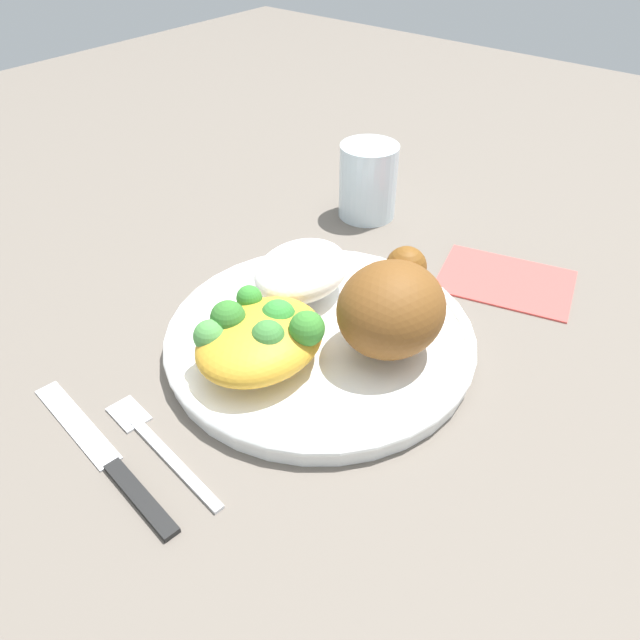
{
  "coord_description": "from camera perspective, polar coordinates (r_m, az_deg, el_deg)",
  "views": [
    {
      "loc": [
        -0.32,
        -0.26,
        0.35
      ],
      "look_at": [
        0.0,
        0.0,
        0.03
      ],
      "focal_mm": 34.18,
      "sensor_mm": 36.0,
      "label": 1
    }
  ],
  "objects": [
    {
      "name": "ground_plane",
      "position": [
        0.54,
        -0.0,
        -2.49
      ],
      "size": [
        2.0,
        2.0,
        0.0
      ],
      "primitive_type": "plane",
      "color": "#675E55"
    },
    {
      "name": "rice_pile",
      "position": [
        0.56,
        -1.72,
        4.65
      ],
      "size": [
        0.1,
        0.08,
        0.04
      ],
      "primitive_type": "ellipsoid",
      "color": "white",
      "rests_on": "plate"
    },
    {
      "name": "plate",
      "position": [
        0.53,
        -0.0,
        -1.64
      ],
      "size": [
        0.27,
        0.27,
        0.02
      ],
      "color": "white",
      "rests_on": "ground_plane"
    },
    {
      "name": "fork",
      "position": [
        0.47,
        -14.81,
        -11.23
      ],
      "size": [
        0.03,
        0.14,
        0.01
      ],
      "color": "silver",
      "rests_on": "ground_plane"
    },
    {
      "name": "mac_cheese_with_broccoli",
      "position": [
        0.49,
        -5.66,
        -1.52
      ],
      "size": [
        0.11,
        0.09,
        0.05
      ],
      "color": "gold",
      "rests_on": "plate"
    },
    {
      "name": "roasted_chicken",
      "position": [
        0.49,
        6.77,
        1.28
      ],
      "size": [
        0.1,
        0.09,
        0.08
      ],
      "color": "brown",
      "rests_on": "plate"
    },
    {
      "name": "water_glass",
      "position": [
        0.73,
        4.52,
        12.83
      ],
      "size": [
        0.07,
        0.07,
        0.09
      ],
      "primitive_type": "cylinder",
      "color": "silver",
      "rests_on": "ground_plane"
    },
    {
      "name": "knife",
      "position": [
        0.47,
        -18.9,
        -12.61
      ],
      "size": [
        0.04,
        0.19,
        0.01
      ],
      "color": "black",
      "rests_on": "ground_plane"
    },
    {
      "name": "napkin",
      "position": [
        0.65,
        16.99,
        3.59
      ],
      "size": [
        0.12,
        0.15,
        0.0
      ],
      "primitive_type": "cube",
      "rotation": [
        0.0,
        0.0,
        0.26
      ],
      "color": "#DB4C47",
      "rests_on": "ground_plane"
    }
  ]
}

